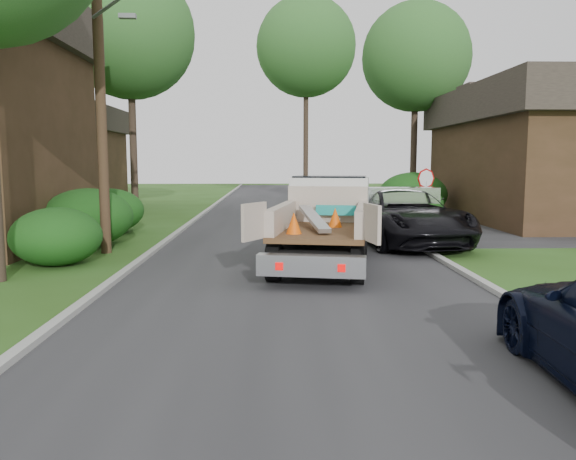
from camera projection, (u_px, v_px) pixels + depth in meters
The scene contains 18 objects.
ground at pixel (297, 289), 12.01m from camera, with size 120.00×120.00×0.00m, color #2B4D16.
road at pixel (286, 232), 21.93m from camera, with size 8.00×90.00×0.02m, color #28282B.
curb_left at pixel (180, 231), 21.80m from camera, with size 0.20×90.00×0.12m, color #9E9E99.
curb_right at pixel (390, 230), 22.04m from camera, with size 0.20×90.00×0.12m, color #9E9E99.
stop_sign at pixel (426, 187), 20.88m from camera, with size 0.71×0.32×2.48m.
utility_pole at pixel (100, 76), 16.17m from camera, with size 2.42×1.25×10.00m.
house_left_far at pixel (52, 156), 33.08m from camera, with size 7.56×7.56×6.00m.
house_right at pixel (564, 152), 25.90m from camera, with size 9.72×12.96×6.20m.
hedge_left_a at pixel (56, 236), 14.71m from camera, with size 2.34×2.34×1.53m, color #104714.
hedge_left_b at pixel (88, 217), 18.15m from camera, with size 2.86×2.86×1.87m, color #104714.
hedge_left_c at pixel (110, 211), 21.63m from camera, with size 2.60×2.60×1.70m, color #104714.
hedge_right_a at pixel (414, 204), 24.98m from camera, with size 2.60×2.60×1.70m, color #104714.
hedge_right_b at pixel (413, 194), 27.94m from camera, with size 3.38×3.38×2.21m, color #104714.
tree_left_far at pixel (130, 34), 27.58m from camera, with size 6.40×6.40×12.20m.
tree_right_far at pixel (416, 57), 31.06m from camera, with size 6.00×6.00×11.50m.
tree_center_far at pixel (306, 47), 40.52m from camera, with size 7.20×7.20×14.60m.
flatbed_truck at pixel (327, 215), 15.38m from camera, with size 3.60×6.46×2.31m.
black_pickup at pixel (402, 216), 18.65m from camera, with size 3.02×6.54×1.82m, color black.
Camera 1 is at (-0.55, -11.76, 2.70)m, focal length 35.00 mm.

